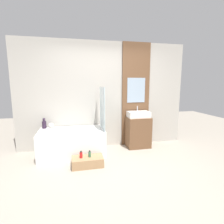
{
  "coord_description": "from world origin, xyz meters",
  "views": [
    {
      "loc": [
        -0.76,
        -2.71,
        1.61
      ],
      "look_at": [
        -0.0,
        0.68,
        1.03
      ],
      "focal_mm": 28.0,
      "sensor_mm": 36.0,
      "label": 1
    }
  ],
  "objects_px": {
    "wooden_step_bench": "(88,162)",
    "bottle_soap_primary": "(81,155)",
    "vase_tall_dark": "(44,124)",
    "bathtub": "(72,142)",
    "bottle_soap_secondary": "(90,154)",
    "sink": "(139,114)",
    "vase_round_light": "(51,125)"
  },
  "relations": [
    {
      "from": "wooden_step_bench",
      "to": "bottle_soap_primary",
      "type": "relative_size",
      "value": 4.37
    },
    {
      "from": "wooden_step_bench",
      "to": "bathtub",
      "type": "bearing_deg",
      "value": 114.84
    },
    {
      "from": "vase_round_light",
      "to": "bottle_soap_primary",
      "type": "bearing_deg",
      "value": -54.95
    },
    {
      "from": "wooden_step_bench",
      "to": "vase_tall_dark",
      "type": "height_order",
      "value": "vase_tall_dark"
    },
    {
      "from": "bottle_soap_primary",
      "to": "bottle_soap_secondary",
      "type": "xyz_separation_m",
      "value": [
        0.17,
        -0.0,
        -0.0
      ]
    },
    {
      "from": "bottle_soap_primary",
      "to": "bathtub",
      "type": "bearing_deg",
      "value": 104.99
    },
    {
      "from": "vase_tall_dark",
      "to": "vase_round_light",
      "type": "relative_size",
      "value": 1.88
    },
    {
      "from": "bathtub",
      "to": "vase_tall_dark",
      "type": "xyz_separation_m",
      "value": [
        -0.61,
        0.29,
        0.38
      ]
    },
    {
      "from": "wooden_step_bench",
      "to": "vase_round_light",
      "type": "distance_m",
      "value": 1.29
    },
    {
      "from": "vase_tall_dark",
      "to": "bottle_soap_secondary",
      "type": "bearing_deg",
      "value": -43.97
    },
    {
      "from": "bottle_soap_secondary",
      "to": "bottle_soap_primary",
      "type": "bearing_deg",
      "value": 180.0
    },
    {
      "from": "sink",
      "to": "vase_round_light",
      "type": "relative_size",
      "value": 4.29
    },
    {
      "from": "sink",
      "to": "vase_tall_dark",
      "type": "relative_size",
      "value": 2.28
    },
    {
      "from": "wooden_step_bench",
      "to": "bottle_soap_secondary",
      "type": "relative_size",
      "value": 4.52
    },
    {
      "from": "sink",
      "to": "vase_tall_dark",
      "type": "distance_m",
      "value": 2.25
    },
    {
      "from": "vase_round_light",
      "to": "sink",
      "type": "bearing_deg",
      "value": -3.19
    },
    {
      "from": "wooden_step_bench",
      "to": "vase_round_light",
      "type": "relative_size",
      "value": 4.84
    },
    {
      "from": "bottle_soap_primary",
      "to": "bottle_soap_secondary",
      "type": "bearing_deg",
      "value": -0.0
    },
    {
      "from": "vase_tall_dark",
      "to": "bottle_soap_primary",
      "type": "relative_size",
      "value": 1.7
    },
    {
      "from": "bathtub",
      "to": "wooden_step_bench",
      "type": "distance_m",
      "value": 0.71
    },
    {
      "from": "bathtub",
      "to": "vase_round_light",
      "type": "xyz_separation_m",
      "value": [
        -0.46,
        0.28,
        0.35
      ]
    },
    {
      "from": "vase_tall_dark",
      "to": "bottle_soap_secondary",
      "type": "relative_size",
      "value": 1.76
    },
    {
      "from": "sink",
      "to": "bathtub",
      "type": "bearing_deg",
      "value": -174.32
    },
    {
      "from": "bottle_soap_primary",
      "to": "wooden_step_bench",
      "type": "bearing_deg",
      "value": 0.0
    },
    {
      "from": "wooden_step_bench",
      "to": "vase_tall_dark",
      "type": "distance_m",
      "value": 1.41
    },
    {
      "from": "bathtub",
      "to": "vase_round_light",
      "type": "relative_size",
      "value": 11.41
    },
    {
      "from": "sink",
      "to": "wooden_step_bench",
      "type": "bearing_deg",
      "value": -149.83
    },
    {
      "from": "vase_tall_dark",
      "to": "bottle_soap_primary",
      "type": "height_order",
      "value": "vase_tall_dark"
    },
    {
      "from": "sink",
      "to": "bottle_soap_secondary",
      "type": "relative_size",
      "value": 4.0
    },
    {
      "from": "vase_tall_dark",
      "to": "bottle_soap_primary",
      "type": "bearing_deg",
      "value": -49.49
    },
    {
      "from": "vase_tall_dark",
      "to": "sink",
      "type": "bearing_deg",
      "value": -3.36
    },
    {
      "from": "bathtub",
      "to": "vase_tall_dark",
      "type": "distance_m",
      "value": 0.78
    }
  ]
}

